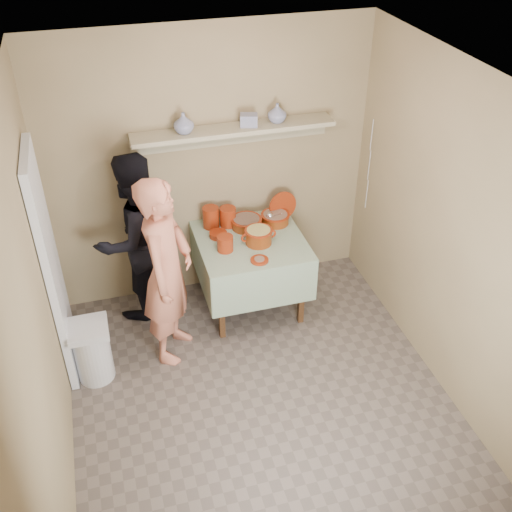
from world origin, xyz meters
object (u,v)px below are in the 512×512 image
object	(u,v)px
person_cook	(167,272)
person_helper	(135,238)
serving_table	(251,250)
trash_bin	(93,351)
cazuela_rice	(259,235)

from	to	relation	value
person_cook	person_helper	size ratio (longest dim) A/B	1.04
serving_table	trash_bin	distance (m)	1.67
serving_table	cazuela_rice	distance (m)	0.22
person_cook	cazuela_rice	world-z (taller)	person_cook
person_cook	person_helper	bearing A→B (deg)	43.59
person_helper	trash_bin	distance (m)	1.08
cazuela_rice	trash_bin	xyz separation A→B (m)	(-1.58, -0.49, -0.56)
person_cook	trash_bin	distance (m)	0.91
person_helper	serving_table	distance (m)	1.06
cazuela_rice	serving_table	bearing A→B (deg)	124.78
person_cook	person_helper	world-z (taller)	person_cook
person_cook	cazuela_rice	bearing A→B (deg)	-42.25
serving_table	person_cook	bearing A→B (deg)	-153.22
serving_table	trash_bin	bearing A→B (deg)	-159.48
person_helper	cazuela_rice	world-z (taller)	person_helper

